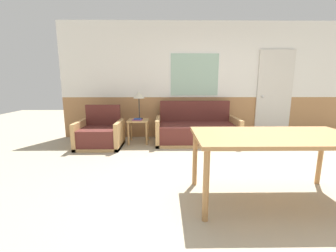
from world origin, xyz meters
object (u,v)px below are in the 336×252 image
(armchair, at_px, (100,135))
(dining_table, at_px, (275,141))
(side_table, at_px, (138,124))
(couch, at_px, (196,131))
(table_lamp, at_px, (139,96))

(armchair, height_order, dining_table, armchair)
(side_table, bearing_deg, couch, -0.67)
(side_table, bearing_deg, armchair, -157.76)
(table_lamp, distance_m, dining_table, 3.15)
(couch, height_order, side_table, couch)
(couch, relative_size, side_table, 3.43)
(side_table, xyz_separation_m, table_lamp, (0.02, 0.08, 0.61))
(dining_table, bearing_deg, table_lamp, 124.68)
(table_lamp, bearing_deg, dining_table, -55.32)
(couch, bearing_deg, side_table, 179.33)
(dining_table, bearing_deg, side_table, 125.82)
(armchair, height_order, side_table, armchair)
(side_table, distance_m, table_lamp, 0.62)
(side_table, xyz_separation_m, dining_table, (1.80, -2.50, 0.28))
(table_lamp, height_order, dining_table, table_lamp)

